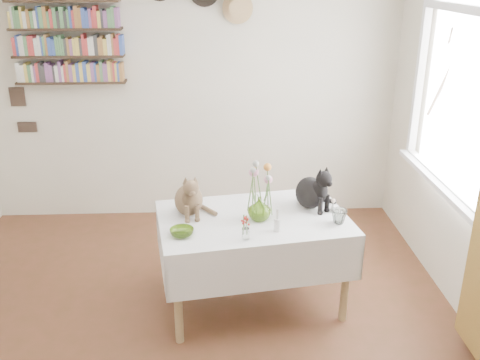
{
  "coord_description": "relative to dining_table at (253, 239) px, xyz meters",
  "views": [
    {
      "loc": [
        0.23,
        -2.88,
        2.39
      ],
      "look_at": [
        0.39,
        0.49,
        1.05
      ],
      "focal_mm": 40.0,
      "sensor_mm": 36.0,
      "label": 1
    }
  ],
  "objects": [
    {
      "name": "drinking_glass",
      "position": [
        0.59,
        -0.13,
        0.23
      ],
      "size": [
        0.15,
        0.15,
        0.1
      ],
      "primitive_type": "imported",
      "rotation": [
        0.0,
        0.0,
        0.53
      ],
      "color": "white",
      "rests_on": "dining_table"
    },
    {
      "name": "berry_jar",
      "position": [
        -0.07,
        -0.34,
        0.27
      ],
      "size": [
        0.05,
        0.05,
        0.2
      ],
      "color": "white",
      "rests_on": "dining_table"
    },
    {
      "name": "green_bowl",
      "position": [
        -0.5,
        -0.27,
        0.2
      ],
      "size": [
        0.17,
        0.17,
        0.05
      ],
      "primitive_type": "imported",
      "rotation": [
        0.0,
        0.0,
        0.08
      ],
      "color": "#8FB93D",
      "rests_on": "dining_table"
    },
    {
      "name": "flower_vase",
      "position": [
        0.04,
        -0.05,
        0.26
      ],
      "size": [
        0.18,
        0.18,
        0.17
      ],
      "primitive_type": "imported",
      "rotation": [
        0.0,
        0.0,
        0.1
      ],
      "color": "#8FB93D",
      "rests_on": "dining_table"
    },
    {
      "name": "flower_bouquet",
      "position": [
        0.04,
        -0.04,
        0.52
      ],
      "size": [
        0.17,
        0.13,
        0.39
      ],
      "color": "#4C7233",
      "rests_on": "flower_vase"
    },
    {
      "name": "porcelain_figurine",
      "position": [
        0.59,
        0.06,
        0.22
      ],
      "size": [
        0.05,
        0.05,
        0.1
      ],
      "color": "white",
      "rests_on": "dining_table"
    },
    {
      "name": "dining_table",
      "position": [
        0.0,
        0.0,
        0.0
      ],
      "size": [
        1.47,
        1.07,
        0.72
      ],
      "color": "white",
      "rests_on": "room"
    },
    {
      "name": "tabby_cat",
      "position": [
        -0.46,
        0.08,
        0.35
      ],
      "size": [
        0.28,
        0.33,
        0.34
      ],
      "primitive_type": null,
      "rotation": [
        0.0,
        0.0,
        0.21
      ],
      "color": "olive",
      "rests_on": "dining_table"
    },
    {
      "name": "wall_art_plaques",
      "position": [
        -2.12,
        1.64,
        0.58
      ],
      "size": [
        0.21,
        0.02,
        0.44
      ],
      "color": "#38281E",
      "rests_on": "room"
    },
    {
      "name": "window",
      "position": [
        1.47,
        0.21,
        0.85
      ],
      "size": [
        0.12,
        1.52,
        1.32
      ],
      "color": "white",
      "rests_on": "room"
    },
    {
      "name": "black_cat",
      "position": [
        0.43,
        0.16,
        0.35
      ],
      "size": [
        0.37,
        0.38,
        0.35
      ],
      "primitive_type": null,
      "rotation": [
        0.0,
        0.0,
        0.67
      ],
      "color": "black",
      "rests_on": "dining_table"
    },
    {
      "name": "room",
      "position": [
        -0.49,
        -0.59,
        0.71
      ],
      "size": [
        4.08,
        4.58,
        2.58
      ],
      "color": "brown",
      "rests_on": "ground"
    },
    {
      "name": "bookshelf_unit",
      "position": [
        -1.59,
        1.57,
        1.3
      ],
      "size": [
        1.0,
        0.16,
        0.91
      ],
      "color": "#2F2115",
      "rests_on": "room"
    },
    {
      "name": "candlestick",
      "position": [
        0.15,
        -0.23,
        0.23
      ],
      "size": [
        0.05,
        0.05,
        0.16
      ],
      "color": "white",
      "rests_on": "dining_table"
    }
  ]
}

